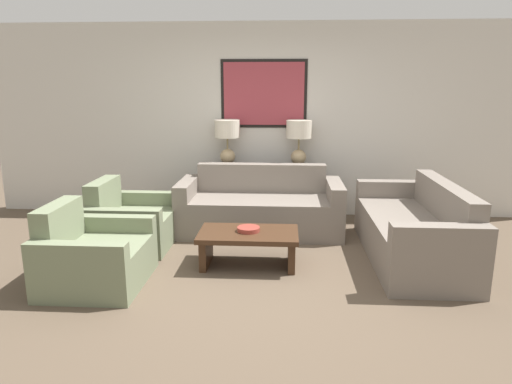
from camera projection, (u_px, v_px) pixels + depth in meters
The scene contains 11 objects.
ground_plane at pixel (252, 280), 4.35m from camera, with size 20.00×20.00×0.00m, color brown.
back_wall at pixel (264, 121), 6.38m from camera, with size 7.77×0.12×2.65m.
console_table at pixel (263, 192), 6.35m from camera, with size 1.47×0.36×0.73m.
table_lamp_left at pixel (227, 136), 6.20m from camera, with size 0.34×0.34×0.63m.
table_lamp_right at pixel (299, 137), 6.14m from camera, with size 0.34×0.34×0.63m.
couch_by_back_wall at pixel (260, 209), 5.75m from camera, with size 2.02×0.86×0.82m.
couch_by_side at pixel (414, 232), 4.86m from camera, with size 0.86×2.02×0.82m.
coffee_table at pixel (248, 241), 4.66m from camera, with size 1.01×0.58×0.36m.
decorative_bowl at pixel (249, 229), 4.65m from camera, with size 0.23×0.23×0.04m.
armchair_near_back_wall at pixel (131, 223), 5.26m from camera, with size 0.86×0.95×0.77m.
armchair_near_camera at pixel (94, 257), 4.23m from camera, with size 0.86×0.95×0.77m.
Camera 1 is at (0.29, -4.03, 1.82)m, focal length 32.00 mm.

